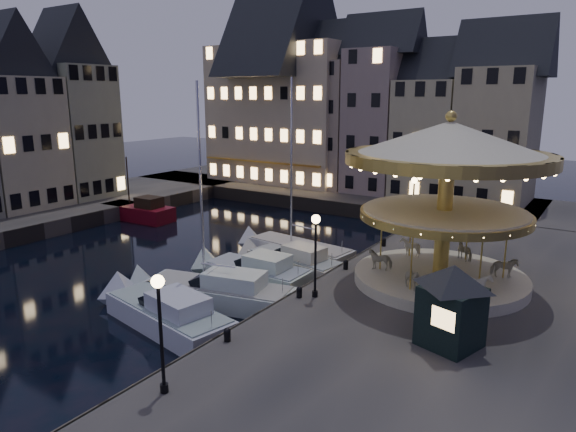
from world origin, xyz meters
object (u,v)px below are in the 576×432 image
Objects in this scene: motorboat_d at (252,272)px; bollard_a at (227,334)px; motorboat_c at (212,291)px; motorboat_f at (293,250)px; bollard_b at (299,292)px; carousel at (447,173)px; bollard_c at (346,264)px; streetlamp_c at (413,198)px; streetlamp_b at (316,244)px; streetlamp_a at (160,317)px; motorboat_e at (290,262)px; ticket_kiosk at (453,292)px; bollard_d at (384,242)px; red_fishing_boat at (139,212)px; motorboat_b at (164,313)px.

bollard_a is at bearing -58.24° from motorboat_d.
motorboat_f is at bearing 94.08° from motorboat_c.
carousel is at bearing 47.88° from bollard_b.
motorboat_c is (-5.17, -5.64, -0.92)m from bollard_c.
motorboat_c is 13.81m from carousel.
bollard_a is 1.00× the size of bollard_b.
streetlamp_c is 7.32× the size of bollard_b.
streetlamp_b is 0.41× the size of carousel.
streetlamp_a reaches higher than bollard_a.
bollard_b is at bearing -53.28° from motorboat_e.
streetlamp_c is 16.48m from ticket_kiosk.
bollard_a is 16.00m from bollard_d.
carousel is at bearing 73.25° from streetlamp_a.
streetlamp_c is 7.32× the size of bollard_a.
motorboat_f is at bearing -139.49° from streetlamp_c.
ticket_kiosk is (7.62, -11.40, 1.97)m from bollard_d.
bollard_a is (-0.60, 4.00, -2.41)m from streetlamp_a.
motorboat_f reaches higher than motorboat_e.
bollard_d is at bearing 123.76° from ticket_kiosk.
red_fishing_boat is at bearing 158.60° from motorboat_d.
bollard_b is (0.00, 5.50, 0.00)m from bollard_a.
ticket_kiosk is (12.03, -6.82, 2.93)m from motorboat_e.
motorboat_e reaches higher than bollard_d.
motorboat_c is at bearing -85.92° from motorboat_f.
bollard_c is at bearing -31.05° from motorboat_f.
motorboat_d reaches higher than bollard_b.
bollard_d is 0.06× the size of carousel.
red_fishing_boat is at bearing 142.01° from motorboat_b.
streetlamp_a is at bearing -42.94° from motorboat_b.
motorboat_c is (-5.77, -1.14, -3.34)m from streetlamp_b.
motorboat_e is at bearing 83.41° from motorboat_c.
motorboat_b reaches higher than bollard_a.
streetlamp_c is 0.48× the size of motorboat_b.
bollard_c is at bearing 20.29° from motorboat_d.
bollard_c is at bearing 47.48° from motorboat_c.
bollard_b is 6.18m from motorboat_d.
streetlamp_a is 7.32× the size of bollard_b.
streetlamp_c is at bearing 9.09° from red_fishing_boat.
motorboat_c is at bearing 123.10° from streetlamp_a.
streetlamp_a is at bearing -106.75° from carousel.
ticket_kiosk is (7.62, -0.90, 1.97)m from bollard_b.
motorboat_b is (-5.92, 5.51, -3.37)m from streetlamp_a.
bollard_b is 0.06× the size of carousel.
bollard_b is at bearing 173.27° from ticket_kiosk.
streetlamp_a is 11.09m from motorboat_c.
motorboat_c is 1.62× the size of motorboat_e.
streetlamp_a is 10.00m from streetlamp_b.
bollard_c is at bearing 90.00° from bollard_a.
carousel is at bearing 48.78° from streetlamp_b.
streetlamp_c is 4.29m from bollard_d.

